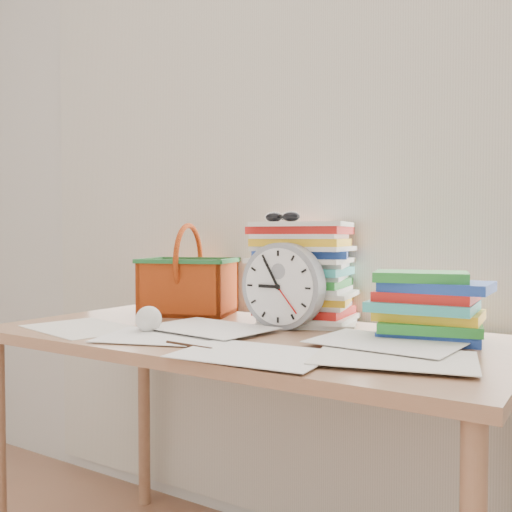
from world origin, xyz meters
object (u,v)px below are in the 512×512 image
Objects in this scene: desk at (244,360)px; book_stack at (430,306)px; clock at (283,286)px; basket at (189,270)px; paper_stack at (306,273)px.

book_stack is at bearing 20.05° from desk.
basket reaches higher than clock.
basket is at bearing 149.31° from desk.
basket is (-0.42, 0.11, 0.03)m from clock.
basket reaches higher than book_stack.
paper_stack is at bearing 88.43° from clock.
desk is at bearing -118.17° from clock.
clock is at bearing 61.83° from desk.
paper_stack is 0.43m from basket.
book_stack is 0.82m from basket.
basket is (-0.81, 0.05, 0.06)m from book_stack.
desk is 0.48m from basket.
basket is at bearing 176.33° from book_stack.
desk is 4.74× the size of basket.
clock is at bearing -33.34° from basket.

